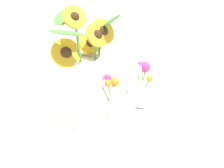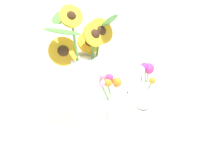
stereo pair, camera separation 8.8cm
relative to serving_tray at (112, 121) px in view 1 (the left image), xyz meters
The scene contains 6 objects.
ground_plane 0.09m from the serving_tray, 72.30° to the right, with size 6.00×6.00×0.00m, color silver.
serving_tray is the anchor object (origin of this frame).
mason_jar_sunflowers 0.21m from the serving_tray, behind, with size 0.24×0.19×0.41m.
vase_small_center 0.08m from the serving_tray, 61.02° to the right, with size 0.12×0.10×0.16m.
vase_bulb_right 0.17m from the serving_tray, ahead, with size 0.08×0.07×0.18m.
vase_small_back 0.12m from the serving_tray, 64.66° to the left, with size 0.07×0.08×0.15m.
Camera 1 is at (-0.52, -0.53, 0.54)m, focal length 42.00 mm.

